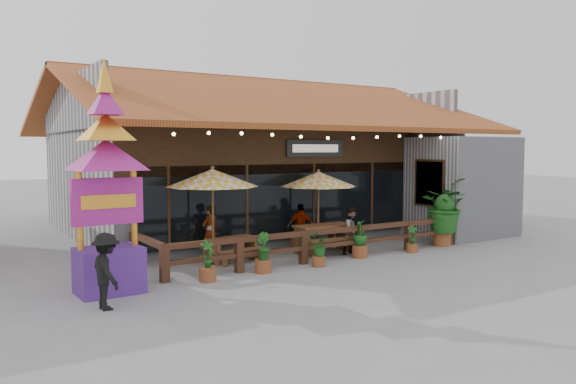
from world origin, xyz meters
TOP-DOWN VIEW (x-y plane):
  - ground at (0.00, 0.00)m, footprint 100.00×100.00m
  - restaurant_building at (0.26, 6.61)m, footprint 15.50×14.73m
  - patio_railing at (-2.25, -0.27)m, footprint 10.00×2.60m
  - umbrella_left at (-4.55, 0.97)m, footprint 3.33×3.33m
  - umbrella_right at (-0.90, 1.03)m, footprint 3.02×3.02m
  - picnic_table_left at (-3.99, 0.92)m, footprint 1.55×1.39m
  - picnic_table_right at (-1.01, 0.61)m, footprint 1.85×1.62m
  - thai_sign_tower at (-7.88, -0.79)m, footprint 2.13×2.13m
  - tropical_plant at (3.02, -0.50)m, footprint 2.13×2.15m
  - diner_a at (-4.39, 1.49)m, footprint 0.66×0.53m
  - diner_b at (-0.42, -0.09)m, footprint 0.74×0.60m
  - diner_c at (-1.31, 1.40)m, footprint 0.92×0.73m
  - pedestrian at (-8.26, -2.04)m, footprint 0.64×1.03m
  - planter_a at (-5.59, -0.96)m, footprint 0.41×0.41m
  - planter_b at (-3.99, -0.85)m, footprint 0.43×0.43m
  - planter_c at (-2.34, -1.00)m, footprint 0.63×0.58m
  - planter_d at (-0.59, -0.62)m, footprint 0.60×0.60m
  - planter_e at (1.28, -0.86)m, footprint 0.36×0.34m

SIDE VIEW (x-z plane):
  - ground at x=0.00m, z-range 0.00..0.00m
  - planter_e at x=1.28m, z-range -0.07..0.77m
  - planter_a at x=-5.59m, z-range -0.08..0.93m
  - picnic_table_left at x=-3.99m, z-range 0.12..0.80m
  - planter_b at x=-3.99m, z-range -0.05..0.99m
  - planter_c at x=-2.34m, z-range 0.06..0.94m
  - planter_d at x=-0.59m, z-range -0.02..1.10m
  - picnic_table_right at x=-1.01m, z-range 0.15..1.01m
  - patio_railing at x=-2.25m, z-range 0.15..1.07m
  - diner_b at x=-0.42m, z-range 0.00..1.44m
  - diner_c at x=-1.31m, z-range 0.00..1.46m
  - pedestrian at x=-8.26m, z-range 0.00..1.54m
  - diner_a at x=-4.39m, z-range 0.00..1.57m
  - tropical_plant at x=3.02m, z-range 0.16..2.41m
  - restaurant_building at x=0.26m, z-range -0.84..5.25m
  - umbrella_right at x=-0.90m, z-range 0.95..3.50m
  - umbrella_left at x=-4.55m, z-range 1.01..3.73m
  - thai_sign_tower at x=-7.88m, z-range 0.16..5.69m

